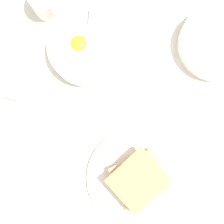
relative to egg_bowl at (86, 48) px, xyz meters
The scene contains 6 objects.
ground_plane 0.13m from the egg_bowl, 76.33° to the right, with size 3.00×3.00×0.00m, color silver.
egg_bowl is the anchor object (origin of this frame).
toast_plate 0.31m from the egg_bowl, 43.82° to the right, with size 0.23×0.23×0.02m.
toast_sandwich 0.31m from the egg_bowl, 44.40° to the right, with size 0.14×0.14×0.05m.
soup_spoon 0.20m from the egg_bowl, 130.09° to the right, with size 0.15×0.05×0.03m.
congee_bowl 0.30m from the egg_bowl, 26.62° to the left, with size 0.17×0.17×0.04m.
Camera 1 is at (0.11, -0.05, 0.60)m, focal length 42.00 mm.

